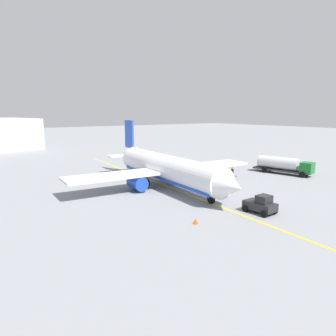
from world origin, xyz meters
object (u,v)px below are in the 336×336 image
Objects in this scene: pushback_tug at (261,205)px; refueling_worker at (232,169)px; airplane at (166,169)px; fuel_tanker at (283,165)px; safety_cone_nose at (196,221)px.

pushback_tug is 24.17m from refueling_worker.
airplane is 24.22m from fuel_tanker.
refueling_worker is at bearing 95.50° from airplane.
pushback_tug is 2.16× the size of refueling_worker.
pushback_tug reaches higher than refueling_worker.
fuel_tanker is 3.05× the size of pushback_tug.
refueling_worker is (-18.78, 15.21, -0.19)m from pushback_tug.
refueling_worker is (-6.03, -7.27, -0.91)m from fuel_tanker.
safety_cone_nose is at bearing -100.47° from pushback_tug.
fuel_tanker is 17.55× the size of safety_cone_nose.
pushback_tug is (17.19, 1.30, -1.81)m from airplane.
refueling_worker is (-1.59, 16.51, -2.00)m from airplane.
fuel_tanker is 9.49m from refueling_worker.
pushback_tug is at bearing 79.53° from safety_cone_nose.
fuel_tanker is at bearing 109.86° from safety_cone_nose.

